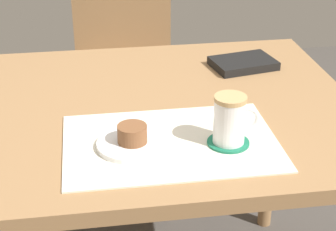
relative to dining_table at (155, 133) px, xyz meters
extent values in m
cylinder|color=#997047|center=(-0.47, 0.38, -0.30)|extent=(0.05, 0.05, 0.69)
cylinder|color=#997047|center=(0.47, 0.38, -0.30)|extent=(0.05, 0.05, 0.69)
cube|color=#997047|center=(0.00, 0.00, 0.06)|extent=(1.04, 0.86, 0.04)
cylinder|color=#997047|center=(0.11, 0.48, -0.43)|extent=(0.04, 0.04, 0.43)
cylinder|color=#997047|center=(-0.24, 0.53, -0.43)|extent=(0.04, 0.04, 0.43)
cylinder|color=#997047|center=(0.16, 0.83, -0.43)|extent=(0.04, 0.04, 0.43)
cylinder|color=#997047|center=(-0.19, 0.88, -0.43)|extent=(0.04, 0.04, 0.43)
cube|color=#997047|center=(-0.04, 0.68, -0.19)|extent=(0.48, 0.48, 0.04)
cube|color=#997047|center=(-0.02, 0.87, 0.03)|extent=(0.39, 0.09, 0.41)
cube|color=silver|center=(0.01, -0.20, 0.08)|extent=(0.48, 0.33, 0.00)
cylinder|color=white|center=(-0.08, -0.21, 0.09)|extent=(0.16, 0.16, 0.01)
cylinder|color=brown|center=(-0.08, -0.21, 0.12)|extent=(0.07, 0.07, 0.04)
cylinder|color=#196B4C|center=(0.14, -0.23, 0.09)|extent=(0.09, 0.09, 0.00)
cylinder|color=white|center=(0.14, -0.23, 0.14)|extent=(0.07, 0.07, 0.10)
cylinder|color=tan|center=(0.14, -0.23, 0.20)|extent=(0.07, 0.07, 0.01)
torus|color=white|center=(0.17, -0.23, 0.14)|extent=(0.06, 0.01, 0.06)
cube|color=black|center=(0.29, 0.21, 0.09)|extent=(0.20, 0.16, 0.02)
camera|label=1|loc=(-0.16, -1.28, 0.71)|focal=60.00mm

